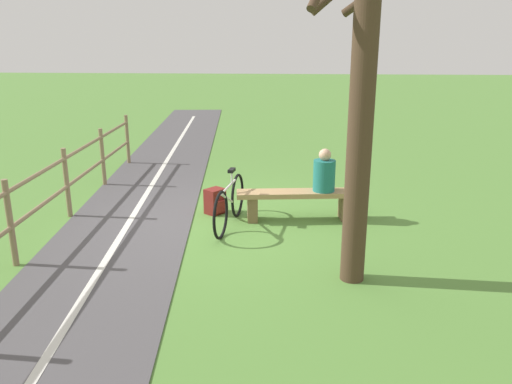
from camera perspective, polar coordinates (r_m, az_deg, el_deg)
name	(u,v)px	position (r m, az deg, el deg)	size (l,w,h in m)	color
ground_plane	(215,221)	(8.29, -4.64, -3.32)	(80.00, 80.00, 0.00)	#548438
paved_path	(39,371)	(5.14, -23.20, -17.95)	(2.01, 36.00, 0.02)	#4C494C
path_centre_line	(39,370)	(5.13, -23.21, -17.86)	(0.10, 32.00, 0.00)	silver
bench	(299,199)	(8.27, 4.86, -0.84)	(2.06, 0.61, 0.49)	#A88456
person_seated	(324,173)	(8.21, 7.67, 2.08)	(0.39, 0.39, 0.69)	#1E6B66
bicycle	(230,203)	(7.93, -2.99, -1.29)	(0.28, 1.74, 0.90)	black
backpack	(215,201)	(8.61, -4.60, -1.05)	(0.38, 0.39, 0.43)	maroon
fence_roadside	(41,194)	(8.00, -22.98, -0.17)	(0.69, 9.73, 1.16)	#847051
tree_far_right	(359,129)	(5.94, 11.47, 6.96)	(1.39, 0.99, 4.06)	#473323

